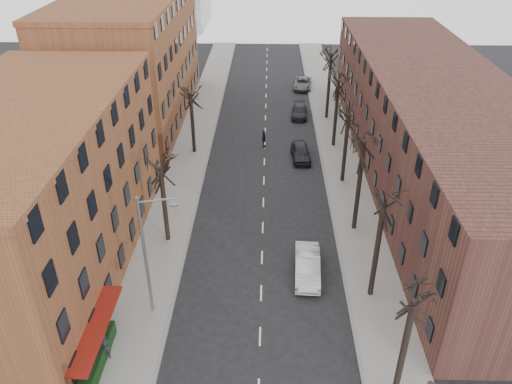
# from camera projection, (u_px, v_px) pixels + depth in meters

# --- Properties ---
(sidewalk_left) EXTENTS (4.00, 90.00, 0.15)m
(sidewalk_left) POSITION_uv_depth(u_px,v_px,m) (192.00, 148.00, 54.83)
(sidewalk_left) COLOR gray
(sidewalk_left) RESTS_ON ground
(sidewalk_right) EXTENTS (4.00, 90.00, 0.15)m
(sidewalk_right) POSITION_uv_depth(u_px,v_px,m) (338.00, 149.00, 54.47)
(sidewalk_right) COLOR gray
(sidewalk_right) RESTS_ON ground
(building_left_near) EXTENTS (12.00, 26.00, 12.00)m
(building_left_near) POSITION_uv_depth(u_px,v_px,m) (33.00, 195.00, 34.81)
(building_left_near) COLOR brown
(building_left_near) RESTS_ON ground
(building_left_far) EXTENTS (12.00, 28.00, 14.00)m
(building_left_far) POSITION_uv_depth(u_px,v_px,m) (131.00, 61.00, 59.17)
(building_left_far) COLOR brown
(building_left_far) RESTS_ON ground
(building_right) EXTENTS (12.00, 50.00, 10.00)m
(building_right) POSITION_uv_depth(u_px,v_px,m) (432.00, 127.00, 47.48)
(building_right) COLOR #522F26
(building_right) RESTS_ON ground
(awning_left) EXTENTS (1.20, 7.00, 0.15)m
(awning_left) POSITION_uv_depth(u_px,v_px,m) (104.00, 359.00, 30.02)
(awning_left) COLOR maroon
(awning_left) RESTS_ON ground
(hedge) EXTENTS (0.80, 6.00, 1.00)m
(hedge) POSITION_uv_depth(u_px,v_px,m) (95.00, 365.00, 28.83)
(hedge) COLOR black
(hedge) RESTS_ON sidewalk_left
(tree_right_b) EXTENTS (5.20, 5.20, 10.80)m
(tree_right_b) POSITION_uv_depth(u_px,v_px,m) (370.00, 295.00, 34.79)
(tree_right_b) COLOR black
(tree_right_b) RESTS_ON ground
(tree_right_c) EXTENTS (5.20, 5.20, 11.60)m
(tree_right_c) POSITION_uv_depth(u_px,v_px,m) (354.00, 229.00, 41.65)
(tree_right_c) COLOR black
(tree_right_c) RESTS_ON ground
(tree_right_d) EXTENTS (5.20, 5.20, 10.00)m
(tree_right_d) POSITION_uv_depth(u_px,v_px,m) (342.00, 182.00, 48.51)
(tree_right_d) COLOR black
(tree_right_d) RESTS_ON ground
(tree_right_e) EXTENTS (5.20, 5.20, 10.80)m
(tree_right_e) POSITION_uv_depth(u_px,v_px,m) (333.00, 146.00, 55.38)
(tree_right_e) COLOR black
(tree_right_e) RESTS_ON ground
(tree_right_f) EXTENTS (5.20, 5.20, 11.60)m
(tree_right_f) POSITION_uv_depth(u_px,v_px,m) (326.00, 118.00, 62.24)
(tree_right_f) COLOR black
(tree_right_f) RESTS_ON ground
(tree_left_a) EXTENTS (5.20, 5.20, 9.50)m
(tree_left_a) POSITION_uv_depth(u_px,v_px,m) (168.00, 240.00, 40.27)
(tree_left_a) COLOR black
(tree_left_a) RESTS_ON ground
(tree_left_b) EXTENTS (5.20, 5.20, 9.50)m
(tree_left_b) POSITION_uv_depth(u_px,v_px,m) (195.00, 152.00, 54.00)
(tree_left_b) COLOR black
(tree_left_b) RESTS_ON ground
(streetlight) EXTENTS (2.45, 0.22, 9.03)m
(streetlight) POSITION_uv_depth(u_px,v_px,m) (147.00, 252.00, 30.82)
(streetlight) COLOR slate
(streetlight) RESTS_ON ground
(silver_sedan) EXTENTS (1.98, 5.16, 1.68)m
(silver_sedan) POSITION_uv_depth(u_px,v_px,m) (307.00, 266.00, 36.21)
(silver_sedan) COLOR #B4B7BB
(silver_sedan) RESTS_ON ground
(parked_car_near) EXTENTS (2.15, 4.74, 1.58)m
(parked_car_near) POSITION_uv_depth(u_px,v_px,m) (301.00, 152.00, 52.29)
(parked_car_near) COLOR black
(parked_car_near) RESTS_ON ground
(parked_car_mid) EXTENTS (2.23, 4.76, 1.34)m
(parked_car_mid) POSITION_uv_depth(u_px,v_px,m) (299.00, 111.00, 62.39)
(parked_car_mid) COLOR black
(parked_car_mid) RESTS_ON ground
(parked_car_far) EXTENTS (2.88, 5.35, 1.43)m
(parked_car_far) POSITION_uv_depth(u_px,v_px,m) (303.00, 83.00, 71.53)
(parked_car_far) COLOR #585C5F
(parked_car_far) RESTS_ON ground
(pedestrian_a) EXTENTS (0.73, 0.57, 1.77)m
(pedestrian_a) POSITION_uv_depth(u_px,v_px,m) (105.00, 347.00, 29.47)
(pedestrian_a) COLOR #22212A
(pedestrian_a) RESTS_ON sidewalk_left
(pedestrian_b) EXTENTS (0.90, 0.70, 1.84)m
(pedestrian_b) POSITION_uv_depth(u_px,v_px,m) (90.00, 366.00, 28.21)
(pedestrian_b) COLOR black
(pedestrian_b) RESTS_ON sidewalk_left
(pedestrian_crossing) EXTENTS (0.49, 1.15, 1.95)m
(pedestrian_crossing) POSITION_uv_depth(u_px,v_px,m) (264.00, 139.00, 54.67)
(pedestrian_crossing) COLOR black
(pedestrian_crossing) RESTS_ON ground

